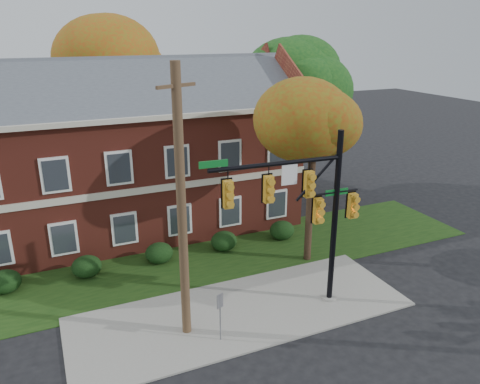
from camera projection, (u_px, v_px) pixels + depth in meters
name	position (u px, v px, depth m)	size (l,w,h in m)	color
ground	(252.00, 325.00, 18.58)	(120.00, 120.00, 0.00)	black
sidewalk	(242.00, 311.00, 19.43)	(14.00, 5.00, 0.08)	gray
grass_strip	(202.00, 261.00, 23.76)	(30.00, 6.00, 0.04)	#193811
apartment_building	(131.00, 144.00, 26.50)	(18.80, 8.80, 9.74)	maroon
hedge_far_left	(5.00, 282.00, 20.77)	(1.40, 1.26, 1.05)	black
hedge_left	(87.00, 267.00, 22.10)	(1.40, 1.26, 1.05)	black
hedge_center	(159.00, 253.00, 23.43)	(1.40, 1.26, 1.05)	black
hedge_right	(224.00, 241.00, 24.77)	(1.40, 1.26, 1.05)	black
hedge_far_right	(282.00, 230.00, 26.10)	(1.40, 1.26, 1.05)	black
tree_near_right	(319.00, 131.00, 21.71)	(4.50, 4.25, 8.58)	black
tree_right_rear	(299.00, 78.00, 30.52)	(6.30, 5.95, 10.62)	black
tree_far_rear	(124.00, 64.00, 32.52)	(6.84, 6.46, 11.52)	black
traffic_signal	(306.00, 204.00, 18.34)	(6.72, 0.71, 7.50)	gray
utility_pole	(182.00, 208.00, 16.45)	(1.50, 0.75, 10.21)	#513A26
sign_post	(220.00, 310.00, 17.20)	(0.29, 0.15, 2.03)	slate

